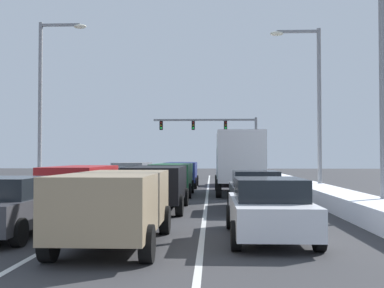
{
  "coord_description": "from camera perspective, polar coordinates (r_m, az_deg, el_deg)",
  "views": [
    {
      "loc": [
        1.95,
        -4.5,
        2.03
      ],
      "look_at": [
        0.34,
        33.35,
        3.09
      ],
      "focal_mm": 43.57,
      "sensor_mm": 36.0,
      "label": 1
    }
  ],
  "objects": [
    {
      "name": "sedan_gray_right_lane_second",
      "position": [
        17.96,
        7.74,
        -5.64
      ],
      "size": [
        2.0,
        4.5,
        1.51
      ],
      "color": "slate",
      "rests_on": "ground"
    },
    {
      "name": "snow_bank_right_shoulder",
      "position": [
        27.28,
        13.16,
        -5.14
      ],
      "size": [
        1.54,
        48.95,
        0.66
      ],
      "primitive_type": "cube",
      "color": "white",
      "rests_on": "ground"
    },
    {
      "name": "suv_navy_center_lane_fourth",
      "position": [
        31.25,
        -1.29,
        -3.47
      ],
      "size": [
        2.16,
        4.9,
        1.67
      ],
      "color": "navy",
      "rests_on": "ground"
    },
    {
      "name": "street_lamp_right_near",
      "position": [
        16.79,
        21.15,
        8.98
      ],
      "size": [
        2.66,
        0.36,
        8.54
      ],
      "color": "gray",
      "rests_on": "ground"
    },
    {
      "name": "sedan_charcoal_left_lane_nearest",
      "position": [
        13.07,
        -21.44,
        -7.07
      ],
      "size": [
        2.0,
        4.5,
        1.51
      ],
      "color": "#38383D",
      "rests_on": "ground"
    },
    {
      "name": "traffic_light_gantry",
      "position": [
        49.07,
        3.39,
        1.56
      ],
      "size": [
        10.94,
        0.47,
        6.2
      ],
      "color": "slate",
      "rests_on": "ground"
    },
    {
      "name": "suv_green_center_lane_third",
      "position": [
        24.65,
        -2.45,
        -3.97
      ],
      "size": [
        2.16,
        4.9,
        1.67
      ],
      "color": "#1E5633",
      "rests_on": "ground"
    },
    {
      "name": "suv_black_center_lane_second",
      "position": [
        17.82,
        -4.25,
        -4.87
      ],
      "size": [
        2.16,
        4.9,
        1.67
      ],
      "color": "black",
      "rests_on": "ground"
    },
    {
      "name": "suv_tan_center_lane_nearest",
      "position": [
        10.88,
        -9.29,
        -6.95
      ],
      "size": [
        2.16,
        4.9,
        1.67
      ],
      "color": "#937F60",
      "rests_on": "ground"
    },
    {
      "name": "sedan_white_left_lane_third",
      "position": [
        24.9,
        -10.26,
        -4.5
      ],
      "size": [
        2.0,
        4.5,
        1.51
      ],
      "color": "silver",
      "rests_on": "ground"
    },
    {
      "name": "suv_red_left_lane_second",
      "position": [
        18.84,
        -13.42,
        -4.65
      ],
      "size": [
        2.16,
        4.9,
        1.67
      ],
      "color": "maroon",
      "rests_on": "ground"
    },
    {
      "name": "street_lamp_right_mid",
      "position": [
        25.29,
        14.56,
        5.68
      ],
      "size": [
        2.66,
        0.36,
        8.79
      ],
      "color": "gray",
      "rests_on": "ground"
    },
    {
      "name": "street_lamp_left_mid",
      "position": [
        27.02,
        -17.44,
        6.01
      ],
      "size": [
        2.66,
        0.36,
        9.48
      ],
      "color": "gray",
      "rests_on": "ground"
    },
    {
      "name": "lane_stripe_between_center_lane_and_left_lane",
      "position": [
        27.07,
        -5.34,
        -5.89
      ],
      "size": [
        0.14,
        48.95,
        0.01
      ],
      "primitive_type": "cube",
      "color": "silver",
      "rests_on": "ground"
    },
    {
      "name": "sedan_white_right_lane_nearest",
      "position": [
        11.82,
        9.37,
        -7.75
      ],
      "size": [
        2.0,
        4.5,
        1.51
      ],
      "color": "silver",
      "rests_on": "ground"
    },
    {
      "name": "suv_gray_left_lane_fourth",
      "position": [
        31.31,
        -7.24,
        -3.45
      ],
      "size": [
        2.16,
        4.9,
        1.67
      ],
      "color": "slate",
      "rests_on": "ground"
    },
    {
      "name": "lane_stripe_between_right_lane_and_center_lane",
      "position": [
        26.83,
        1.91,
        -5.94
      ],
      "size": [
        0.14,
        48.95,
        0.01
      ],
      "primitive_type": "cube",
      "color": "silver",
      "rests_on": "ground"
    },
    {
      "name": "box_truck_right_lane_third",
      "position": [
        25.76,
        5.69,
        -1.89
      ],
      "size": [
        2.53,
        7.2,
        3.36
      ],
      "color": "#B7BABF",
      "rests_on": "ground"
    },
    {
      "name": "snow_bank_left_shoulder",
      "position": [
        28.26,
        -16.09,
        -5.02
      ],
      "size": [
        1.26,
        48.95,
        0.63
      ],
      "primitive_type": "cube",
      "color": "white",
      "rests_on": "ground"
    },
    {
      "name": "ground_plane",
      "position": [
        22.48,
        -2.56,
        -6.79
      ],
      "size": [
        120.0,
        120.0,
        0.0
      ],
      "primitive_type": "plane",
      "color": "#333335"
    },
    {
      "name": "sedan_maroon_right_lane_fourth",
      "position": [
        33.63,
        4.88,
        -3.76
      ],
      "size": [
        2.0,
        4.5,
        1.51
      ],
      "color": "maroon",
      "rests_on": "ground"
    }
  ]
}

